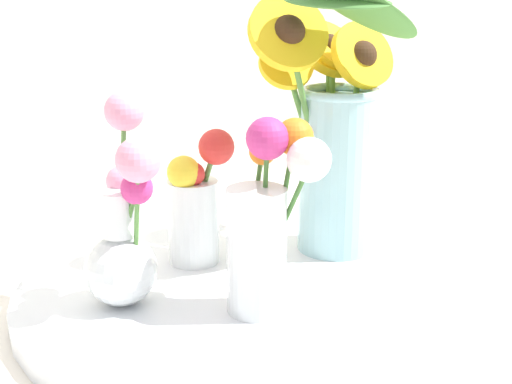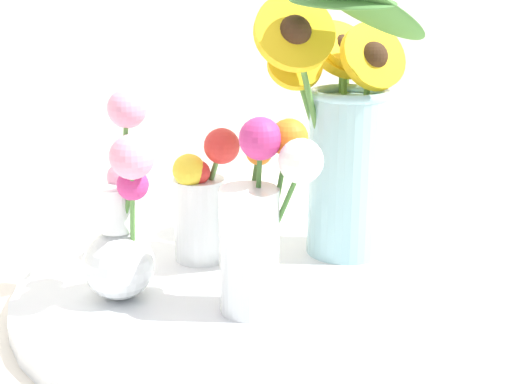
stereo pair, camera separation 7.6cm
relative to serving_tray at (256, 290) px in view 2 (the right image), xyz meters
name	(u,v)px [view 2 (the right image)]	position (x,y,z in m)	size (l,w,h in m)	color
ground_plane	(283,317)	(0.01, -0.05, -0.01)	(6.00, 6.00, 0.00)	silver
serving_tray	(256,290)	(0.00, 0.00, 0.00)	(0.53, 0.53, 0.02)	silver
mason_jar_sunflowers	(344,136)	(0.13, 0.04, 0.16)	(0.20, 0.21, 0.35)	#9ED1D6
vase_small_center	(260,217)	(-0.02, -0.06, 0.11)	(0.10, 0.09, 0.20)	white
vase_bulb_right	(122,223)	(-0.14, 0.02, 0.09)	(0.09, 0.12, 0.21)	white
vase_small_back	(202,199)	(-0.03, 0.09, 0.09)	(0.08, 0.07, 0.16)	white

